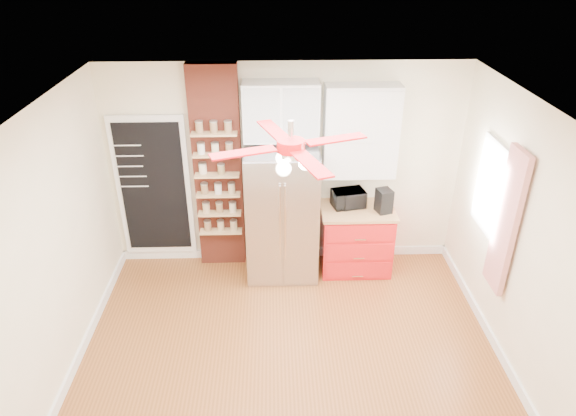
{
  "coord_description": "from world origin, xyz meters",
  "views": [
    {
      "loc": [
        -0.15,
        -4.04,
        4.01
      ],
      "look_at": [
        0.0,
        0.9,
        1.35
      ],
      "focal_mm": 32.0,
      "sensor_mm": 36.0,
      "label": 1
    }
  ],
  "objects_px": {
    "red_cabinet": "(356,239)",
    "coffee_maker": "(384,201)",
    "toaster_oven": "(348,198)",
    "canister_left": "(388,206)",
    "pantry_jar_oats": "(203,168)",
    "ceiling_fan": "(291,146)",
    "fridge": "(282,214)"
  },
  "relations": [
    {
      "from": "red_cabinet",
      "to": "coffee_maker",
      "type": "relative_size",
      "value": 3.09
    },
    {
      "from": "red_cabinet",
      "to": "toaster_oven",
      "type": "height_order",
      "value": "toaster_oven"
    },
    {
      "from": "red_cabinet",
      "to": "canister_left",
      "type": "height_order",
      "value": "canister_left"
    },
    {
      "from": "coffee_maker",
      "to": "canister_left",
      "type": "xyz_separation_m",
      "value": [
        0.06,
        -0.01,
        -0.08
      ]
    },
    {
      "from": "pantry_jar_oats",
      "to": "toaster_oven",
      "type": "bearing_deg",
      "value": -1.39
    },
    {
      "from": "coffee_maker",
      "to": "ceiling_fan",
      "type": "bearing_deg",
      "value": -144.16
    },
    {
      "from": "red_cabinet",
      "to": "pantry_jar_oats",
      "type": "xyz_separation_m",
      "value": [
        -1.94,
        0.12,
        0.98
      ]
    },
    {
      "from": "canister_left",
      "to": "toaster_oven",
      "type": "bearing_deg",
      "value": 161.63
    },
    {
      "from": "pantry_jar_oats",
      "to": "coffee_maker",
      "type": "bearing_deg",
      "value": -5.04
    },
    {
      "from": "coffee_maker",
      "to": "canister_left",
      "type": "bearing_deg",
      "value": -24.06
    },
    {
      "from": "fridge",
      "to": "canister_left",
      "type": "height_order",
      "value": "fridge"
    },
    {
      "from": "fridge",
      "to": "ceiling_fan",
      "type": "xyz_separation_m",
      "value": [
        0.05,
        -1.63,
        1.55
      ]
    },
    {
      "from": "coffee_maker",
      "to": "pantry_jar_oats",
      "type": "xyz_separation_m",
      "value": [
        -2.25,
        0.2,
        0.38
      ]
    },
    {
      "from": "ceiling_fan",
      "to": "pantry_jar_oats",
      "type": "xyz_separation_m",
      "value": [
        -1.02,
        1.8,
        -0.99
      ]
    },
    {
      "from": "canister_left",
      "to": "pantry_jar_oats",
      "type": "xyz_separation_m",
      "value": [
        -2.31,
        0.21,
        0.46
      ]
    },
    {
      "from": "ceiling_fan",
      "to": "coffee_maker",
      "type": "distance_m",
      "value": 2.44
    },
    {
      "from": "canister_left",
      "to": "pantry_jar_oats",
      "type": "distance_m",
      "value": 2.37
    },
    {
      "from": "toaster_oven",
      "to": "coffee_maker",
      "type": "relative_size",
      "value": 1.33
    },
    {
      "from": "fridge",
      "to": "toaster_oven",
      "type": "distance_m",
      "value": 0.87
    },
    {
      "from": "toaster_oven",
      "to": "pantry_jar_oats",
      "type": "distance_m",
      "value": 1.87
    },
    {
      "from": "pantry_jar_oats",
      "to": "canister_left",
      "type": "bearing_deg",
      "value": -5.1
    },
    {
      "from": "red_cabinet",
      "to": "coffee_maker",
      "type": "height_order",
      "value": "coffee_maker"
    },
    {
      "from": "red_cabinet",
      "to": "canister_left",
      "type": "relative_size",
      "value": 6.31
    },
    {
      "from": "fridge",
      "to": "ceiling_fan",
      "type": "relative_size",
      "value": 1.25
    },
    {
      "from": "ceiling_fan",
      "to": "canister_left",
      "type": "xyz_separation_m",
      "value": [
        1.29,
        1.6,
        -1.45
      ]
    },
    {
      "from": "ceiling_fan",
      "to": "pantry_jar_oats",
      "type": "height_order",
      "value": "ceiling_fan"
    },
    {
      "from": "ceiling_fan",
      "to": "toaster_oven",
      "type": "bearing_deg",
      "value": 65.52
    },
    {
      "from": "fridge",
      "to": "canister_left",
      "type": "distance_m",
      "value": 1.34
    },
    {
      "from": "fridge",
      "to": "canister_left",
      "type": "relative_size",
      "value": 11.74
    },
    {
      "from": "toaster_oven",
      "to": "pantry_jar_oats",
      "type": "bearing_deg",
      "value": 165.43
    },
    {
      "from": "fridge",
      "to": "pantry_jar_oats",
      "type": "xyz_separation_m",
      "value": [
        -0.97,
        0.17,
        0.56
      ]
    },
    {
      "from": "fridge",
      "to": "canister_left",
      "type": "bearing_deg",
      "value": -1.41
    }
  ]
}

